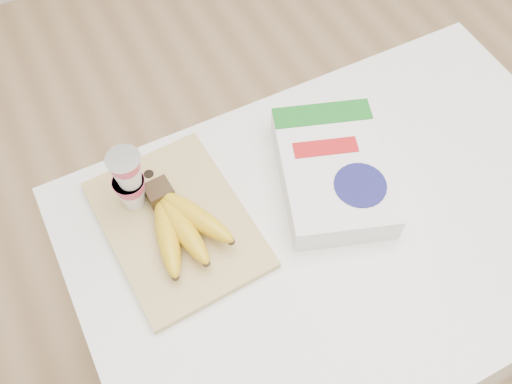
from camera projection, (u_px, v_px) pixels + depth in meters
table at (329, 297)px, 1.43m from camera, size 1.06×0.70×0.79m
cutting_board at (177, 224)px, 1.08m from camera, size 0.27×0.36×0.02m
bananas at (180, 224)px, 1.04m from camera, size 0.16×0.21×0.07m
yogurt_stack at (129, 179)px, 1.03m from camera, size 0.07×0.06×0.15m
cereal_box at (333, 171)px, 1.12m from camera, size 0.29×0.34×0.07m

